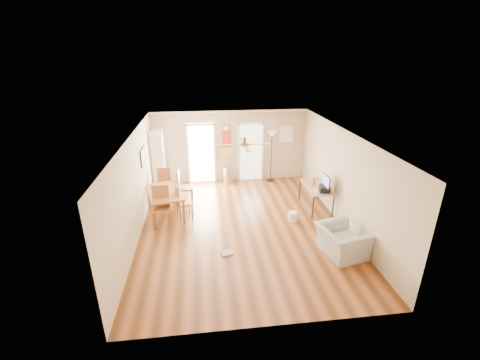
{
  "coord_description": "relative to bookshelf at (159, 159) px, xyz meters",
  "views": [
    {
      "loc": [
        -1.02,
        -7.71,
        4.53
      ],
      "look_at": [
        0.0,
        0.6,
        1.15
      ],
      "focal_mm": 24.06,
      "sensor_mm": 36.0,
      "label": 1
    }
  ],
  "objects": [
    {
      "name": "kitchen_doorway",
      "position": [
        1.48,
        0.26,
        0.03
      ],
      "size": [
        0.9,
        0.1,
        2.1
      ],
      "primitive_type": null,
      "color": "white",
      "rests_on": "wall_back"
    },
    {
      "name": "computer_desk",
      "position": [
        4.89,
        -2.37,
        -0.65
      ],
      "size": [
        0.68,
        1.36,
        0.73
      ],
      "primitive_type": null,
      "color": "#A17B57",
      "rests_on": "floor"
    },
    {
      "name": "trash_can",
      "position": [
        2.39,
        -0.05,
        -0.71
      ],
      "size": [
        0.31,
        0.31,
        0.61
      ],
      "primitive_type": "cylinder",
      "rotation": [
        0.0,
        0.0,
        -0.08
      ],
      "color": "#B4B4B6",
      "rests_on": "floor"
    },
    {
      "name": "framed_poster",
      "position": [
        -0.2,
        -1.82,
        0.68
      ],
      "size": [
        0.04,
        0.66,
        0.48
      ],
      "primitive_type": "cube",
      "color": "black",
      "rests_on": "wall_left"
    },
    {
      "name": "dining_chair_right_a",
      "position": [
        0.93,
        -1.43,
        -0.48
      ],
      "size": [
        0.47,
        0.47,
        1.08
      ],
      "primitive_type": null,
      "rotation": [
        0.0,
        0.0,
        1.52
      ],
      "color": "brown",
      "rests_on": "floor"
    },
    {
      "name": "floor_cloth",
      "position": [
        1.99,
        -4.46,
        -1.0
      ],
      "size": [
        0.31,
        0.27,
        0.04
      ],
      "primitive_type": "cube",
      "rotation": [
        0.0,
        0.0,
        0.25
      ],
      "color": "#959691",
      "rests_on": "floor"
    },
    {
      "name": "ceiling_fan",
      "position": [
        2.53,
        -3.52,
        1.41
      ],
      "size": [
        1.24,
        1.24,
        0.2
      ],
      "primitive_type": null,
      "color": "#593819",
      "rests_on": "ceiling"
    },
    {
      "name": "orange_bottle",
      "position": [
        4.83,
        -2.26,
        -0.17
      ],
      "size": [
        0.1,
        0.1,
        0.24
      ],
      "primitive_type": "cylinder",
      "rotation": [
        0.0,
        0.0,
        0.25
      ],
      "color": "#F84316",
      "rests_on": "computer_desk"
    },
    {
      "name": "dining_chair_right_b",
      "position": [
        0.93,
        -2.46,
        -0.52
      ],
      "size": [
        0.51,
        0.51,
        1.01
      ],
      "primitive_type": null,
      "rotation": [
        0.0,
        0.0,
        1.85
      ],
      "color": "#AC7337",
      "rests_on": "floor"
    },
    {
      "name": "wall_front",
      "position": [
        2.53,
        -6.72,
        0.28
      ],
      "size": [
        5.5,
        0.04,
        2.6
      ],
      "primitive_type": null,
      "color": "beige",
      "rests_on": "floor"
    },
    {
      "name": "keyboard",
      "position": [
        4.73,
        -2.75,
        -0.28
      ],
      "size": [
        0.22,
        0.39,
        0.01
      ],
      "primitive_type": "cube",
      "rotation": [
        0.0,
        0.0,
        -0.28
      ],
      "color": "silver",
      "rests_on": "computer_desk"
    },
    {
      "name": "imac",
      "position": [
        5.0,
        -2.78,
        -0.04
      ],
      "size": [
        0.22,
        0.55,
        0.51
      ],
      "primitive_type": null,
      "rotation": [
        0.0,
        0.0,
        0.28
      ],
      "color": "black",
      "rests_on": "computer_desk"
    },
    {
      "name": "wastebasket_a",
      "position": [
        3.98,
        -3.09,
        -0.88
      ],
      "size": [
        0.28,
        0.28,
        0.28
      ],
      "primitive_type": "cylinder",
      "rotation": [
        0.0,
        0.0,
        -0.15
      ],
      "color": "silver",
      "rests_on": "floor"
    },
    {
      "name": "floor",
      "position": [
        2.53,
        -3.22,
        -1.02
      ],
      "size": [
        7.0,
        7.0,
        0.0
      ],
      "primitive_type": "plane",
      "color": "brown",
      "rests_on": "ground"
    },
    {
      "name": "wall_decal",
      "position": [
        2.4,
        0.26,
        0.53
      ],
      "size": [
        0.46,
        0.03,
        1.1
      ],
      "primitive_type": "cube",
      "color": "red",
      "rests_on": "wall_back"
    },
    {
      "name": "dining_chair_far",
      "position": [
        0.2,
        -0.8,
        -0.51
      ],
      "size": [
        0.5,
        0.5,
        1.02
      ],
      "primitive_type": null,
      "rotation": [
        0.0,
        0.0,
        3.34
      ],
      "color": "#9C6032",
      "rests_on": "floor"
    },
    {
      "name": "wall_right",
      "position": [
        5.28,
        -3.22,
        0.28
      ],
      "size": [
        0.04,
        7.0,
        2.6
      ],
      "primitive_type": null,
      "color": "beige",
      "rests_on": "floor"
    },
    {
      "name": "ceiling",
      "position": [
        2.53,
        -3.22,
        1.58
      ],
      "size": [
        5.5,
        7.0,
        0.0
      ],
      "primitive_type": null,
      "color": "silver",
      "rests_on": "floor"
    },
    {
      "name": "dining_table",
      "position": [
        0.38,
        -2.27,
        -0.64
      ],
      "size": [
        1.25,
        1.69,
        0.76
      ],
      "primitive_type": null,
      "rotation": [
        0.0,
        0.0,
        0.24
      ],
      "color": "#A86036",
      "rests_on": "floor"
    },
    {
      "name": "printer",
      "position": [
        4.98,
        -2.77,
        -0.2
      ],
      "size": [
        0.35,
        0.39,
        0.17
      ],
      "primitive_type": "cube",
      "rotation": [
        0.0,
        0.0,
        -0.2
      ],
      "color": "black",
      "rests_on": "computer_desk"
    },
    {
      "name": "torchiere_lamp",
      "position": [
        3.99,
        0.0,
        -0.08
      ],
      "size": [
        0.44,
        0.44,
        1.88
      ],
      "primitive_type": null,
      "rotation": [
        0.0,
        0.0,
        -0.28
      ],
      "color": "black",
      "rests_on": "floor"
    },
    {
      "name": "bookshelf",
      "position": [
        0.0,
        0.0,
        0.0
      ],
      "size": [
        0.47,
        0.94,
        2.04
      ],
      "primitive_type": null,
      "rotation": [
        0.0,
        0.0,
        -0.07
      ],
      "color": "silver",
      "rests_on": "floor"
    },
    {
      "name": "wall_left",
      "position": [
        -0.22,
        -3.22,
        0.28
      ],
      "size": [
        0.04,
        7.0,
        2.6
      ],
      "primitive_type": null,
      "color": "beige",
      "rests_on": "floor"
    },
    {
      "name": "ac_grille",
      "position": [
        4.58,
        0.25,
        0.68
      ],
      "size": [
        0.5,
        0.04,
        0.6
      ],
      "primitive_type": "cube",
      "color": "white",
      "rests_on": "wall_back"
    },
    {
      "name": "wall_back",
      "position": [
        2.53,
        0.28,
        0.28
      ],
      "size": [
        5.5,
        0.04,
        2.6
      ],
      "primitive_type": null,
      "color": "beige",
      "rests_on": "floor"
    },
    {
      "name": "crown_molding",
      "position": [
        2.53,
        -3.22,
        1.54
      ],
      "size": [
        5.5,
        7.0,
        0.08
      ],
      "primitive_type": null,
      "color": "white",
      "rests_on": "wall_back"
    },
    {
      "name": "armchair",
      "position": [
        4.68,
        -4.78,
        -0.67
      ],
      "size": [
        1.14,
        1.24,
        0.7
      ],
      "primitive_type": "imported",
      "rotation": [
        0.0,
        0.0,
        1.78
      ],
      "color": "#A7A7A2",
      "rests_on": "floor"
    },
    {
      "name": "dining_chair_near",
      "position": [
        0.32,
        -2.89,
        -0.46
      ],
      "size": [
        0.46,
        0.46,
        1.12
      ],
      "primitive_type": null,
      "rotation": [
        0.0,
        0.0,
        0.0
      ],
      "color": "#A66535",
      "rests_on": "floor"
    },
    {
      "name": "bathroom_doorway",
      "position": [
        3.28,
        0.26,
        0.03
      ],
      "size": [
        0.8,
        0.1,
        2.1
      ],
      "primitive_type": null,
      "color": "white",
      "rests_on": "wall_back"
    }
  ]
}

